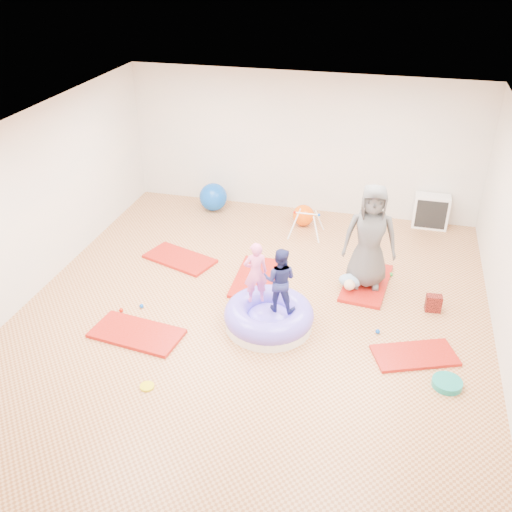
# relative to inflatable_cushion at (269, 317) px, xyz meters

# --- Properties ---
(room) EXTENTS (7.01, 8.01, 2.81)m
(room) POSITION_rel_inflatable_cushion_xyz_m (-0.30, 0.13, 1.24)
(room) COLOR tan
(room) RESTS_ON ground
(gym_mat_front_left) EXTENTS (1.37, 0.80, 0.05)m
(gym_mat_front_left) POSITION_rel_inflatable_cushion_xyz_m (-1.79, -0.69, -0.13)
(gym_mat_front_left) COLOR #AD2020
(gym_mat_front_left) RESTS_ON ground
(gym_mat_mid_left) EXTENTS (1.37, 0.98, 0.05)m
(gym_mat_mid_left) POSITION_rel_inflatable_cushion_xyz_m (-1.97, 1.48, -0.14)
(gym_mat_mid_left) COLOR #AD2020
(gym_mat_mid_left) RESTS_ON ground
(gym_mat_center_back) EXTENTS (0.69, 1.32, 0.05)m
(gym_mat_center_back) POSITION_rel_inflatable_cushion_xyz_m (-0.51, 1.20, -0.13)
(gym_mat_center_back) COLOR #AD2020
(gym_mat_center_back) RESTS_ON ground
(gym_mat_right) EXTENTS (1.24, 0.93, 0.05)m
(gym_mat_right) POSITION_rel_inflatable_cushion_xyz_m (2.10, -0.19, -0.14)
(gym_mat_right) COLOR #AD2020
(gym_mat_right) RESTS_ON ground
(gym_mat_rear_right) EXTENTS (0.80, 1.40, 0.06)m
(gym_mat_rear_right) POSITION_rel_inflatable_cushion_xyz_m (1.30, 1.50, -0.13)
(gym_mat_rear_right) COLOR #AD2020
(gym_mat_rear_right) RESTS_ON ground
(inflatable_cushion) EXTENTS (1.32, 1.32, 0.41)m
(inflatable_cushion) POSITION_rel_inflatable_cushion_xyz_m (0.00, 0.00, 0.00)
(inflatable_cushion) COLOR white
(inflatable_cushion) RESTS_ON ground
(child_pink) EXTENTS (0.41, 0.35, 0.96)m
(child_pink) POSITION_rel_inflatable_cushion_xyz_m (-0.23, 0.12, 0.70)
(child_pink) COLOR pink
(child_pink) RESTS_ON inflatable_cushion
(child_navy) EXTENTS (0.48, 0.37, 0.98)m
(child_navy) POSITION_rel_inflatable_cushion_xyz_m (0.15, 0.00, 0.71)
(child_navy) COLOR navy
(child_navy) RESTS_ON inflatable_cushion
(adult_caregiver) EXTENTS (0.89, 0.63, 1.72)m
(adult_caregiver) POSITION_rel_inflatable_cushion_xyz_m (1.27, 1.44, 0.75)
(adult_caregiver) COLOR #4C4C4C
(adult_caregiver) RESTS_ON gym_mat_rear_right
(infant) EXTENTS (0.38, 0.39, 0.22)m
(infant) POSITION_rel_inflatable_cushion_xyz_m (1.05, 1.25, 0.01)
(infant) COLOR #83AACC
(infant) RESTS_ON gym_mat_rear_right
(ball_pit_balls) EXTENTS (4.00, 2.15, 0.07)m
(ball_pit_balls) POSITION_rel_inflatable_cushion_xyz_m (-0.10, 0.68, -0.13)
(ball_pit_balls) COLOR #BA1505
(ball_pit_balls) RESTS_ON ground
(exercise_ball_blue) EXTENTS (0.57, 0.57, 0.57)m
(exercise_ball_blue) POSITION_rel_inflatable_cushion_xyz_m (-2.04, 3.62, 0.13)
(exercise_ball_blue) COLOR #094ABE
(exercise_ball_blue) RESTS_ON ground
(exercise_ball_orange) EXTENTS (0.42, 0.42, 0.42)m
(exercise_ball_orange) POSITION_rel_inflatable_cushion_xyz_m (-0.10, 3.39, 0.05)
(exercise_ball_orange) COLOR #FB5A08
(exercise_ball_orange) RESTS_ON ground
(infant_play_gym) EXTENTS (0.62, 0.59, 0.47)m
(infant_play_gym) POSITION_rel_inflatable_cushion_xyz_m (0.03, 2.96, 0.15)
(infant_play_gym) COLOR white
(infant_play_gym) RESTS_ON ground
(cube_shelf) EXTENTS (0.66, 0.33, 0.66)m
(cube_shelf) POSITION_rel_inflatable_cushion_xyz_m (2.30, 3.92, 0.17)
(cube_shelf) COLOR white
(cube_shelf) RESTS_ON ground
(balance_disc) EXTENTS (0.38, 0.38, 0.09)m
(balance_disc) POSITION_rel_inflatable_cushion_xyz_m (2.50, -0.68, -0.12)
(balance_disc) COLOR #158378
(balance_disc) RESTS_ON ground
(backpack) EXTENTS (0.25, 0.17, 0.27)m
(backpack) POSITION_rel_inflatable_cushion_xyz_m (2.34, 1.00, -0.03)
(backpack) COLOR #A7231A
(backpack) RESTS_ON ground
(yellow_toy) EXTENTS (0.18, 0.18, 0.03)m
(yellow_toy) POSITION_rel_inflatable_cushion_xyz_m (-1.20, -1.66, -0.15)
(yellow_toy) COLOR yellow
(yellow_toy) RESTS_ON ground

